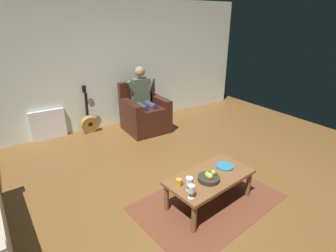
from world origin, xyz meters
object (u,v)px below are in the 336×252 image
object	(u,v)px
candle_jar	(179,182)
wine_glass_near	(191,190)
guitar	(90,122)
fruit_bowl	(209,177)
person_seated	(143,97)
wine_glass_far	(189,182)
decorative_dish	(225,166)
armchair	(145,114)
coffee_table	(210,179)

from	to	relation	value
candle_jar	wine_glass_near	bearing A→B (deg)	85.92
guitar	fruit_bowl	distance (m)	3.09
person_seated	wine_glass_far	world-z (taller)	person_seated
person_seated	decorative_dish	world-z (taller)	person_seated
guitar	candle_jar	xyz separation A→B (m)	(-0.13, 2.94, 0.22)
guitar	person_seated	bearing A→B (deg)	155.32
wine_glass_far	decorative_dish	world-z (taller)	wine_glass_far
wine_glass_near	wine_glass_far	size ratio (longest dim) A/B	0.99
armchair	candle_jar	size ratio (longest dim) A/B	11.18
wine_glass_far	wine_glass_near	bearing A→B (deg)	61.32
armchair	fruit_bowl	bearing A→B (deg)	79.32
armchair	wine_glass_near	distance (m)	2.85
fruit_bowl	candle_jar	distance (m)	0.37
armchair	wine_glass_near	size ratio (longest dim) A/B	6.22
coffee_table	decorative_dish	xyz separation A→B (m)	(-0.29, -0.05, 0.07)
person_seated	decorative_dish	size ratio (longest dim) A/B	5.78
candle_jar	fruit_bowl	bearing A→B (deg)	164.05
person_seated	coffee_table	size ratio (longest dim) A/B	1.13
person_seated	fruit_bowl	xyz separation A→B (m)	(0.52, 2.58, -0.26)
wine_glass_far	candle_jar	distance (m)	0.15
person_seated	candle_jar	bearing A→B (deg)	71.29
armchair	coffee_table	world-z (taller)	armchair
armchair	decorative_dish	distance (m)	2.45
guitar	candle_jar	bearing A→B (deg)	92.52
person_seated	wine_glass_far	size ratio (longest dim) A/B	8.13
coffee_table	wine_glass_near	bearing A→B (deg)	24.73
wine_glass_near	candle_jar	world-z (taller)	wine_glass_near
armchair	wine_glass_near	bearing A→B (deg)	72.48
coffee_table	guitar	bearing A→B (deg)	-79.31
coffee_table	fruit_bowl	world-z (taller)	fruit_bowl
armchair	guitar	xyz separation A→B (m)	(1.00, -0.48, -0.13)
wine_glass_near	wine_glass_far	xyz separation A→B (m)	(-0.06, -0.12, -0.00)
person_seated	guitar	distance (m)	1.20
guitar	wine_glass_far	bearing A→B (deg)	93.30
armchair	fruit_bowl	xyz separation A→B (m)	(0.52, 2.56, 0.09)
armchair	decorative_dish	world-z (taller)	armchair
fruit_bowl	decorative_dish	world-z (taller)	fruit_bowl
coffee_table	candle_jar	bearing A→B (deg)	-5.05
person_seated	fruit_bowl	size ratio (longest dim) A/B	5.04
candle_jar	person_seated	bearing A→B (deg)	-109.41
armchair	coffee_table	bearing A→B (deg)	80.70
wine_glass_near	fruit_bowl	xyz separation A→B (m)	(-0.37, -0.14, -0.06)
coffee_table	wine_glass_far	xyz separation A→B (m)	(0.38, 0.09, 0.16)
guitar	candle_jar	size ratio (longest dim) A/B	11.06
person_seated	guitar	xyz separation A→B (m)	(1.00, -0.46, -0.48)
wine_glass_far	decorative_dish	size ratio (longest dim) A/B	0.71
coffee_table	decorative_dish	size ratio (longest dim) A/B	5.13
armchair	candle_jar	xyz separation A→B (m)	(0.87, 2.46, 0.09)
fruit_bowl	candle_jar	world-z (taller)	fruit_bowl
fruit_bowl	coffee_table	bearing A→B (deg)	-139.80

